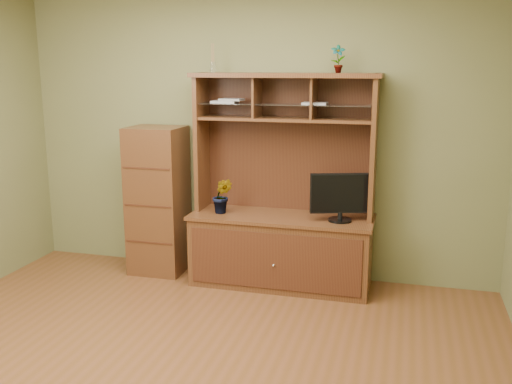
% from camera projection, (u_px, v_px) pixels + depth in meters
% --- Properties ---
extents(room, '(4.54, 4.04, 2.74)m').
position_uv_depth(room, '(167.00, 170.00, 3.43)').
color(room, brown).
rests_on(room, ground).
extents(media_hutch, '(1.66, 0.61, 1.90)m').
position_uv_depth(media_hutch, '(282.00, 228.00, 5.15)').
color(media_hutch, '#422513').
rests_on(media_hutch, room).
extents(monitor, '(0.51, 0.21, 0.42)m').
position_uv_depth(monitor, '(341.00, 196.00, 4.86)').
color(monitor, black).
rests_on(monitor, media_hutch).
extents(orchid_plant, '(0.20, 0.17, 0.32)m').
position_uv_depth(orchid_plant, '(222.00, 196.00, 5.14)').
color(orchid_plant, '#2B6021').
rests_on(orchid_plant, media_hutch).
extents(top_plant, '(0.14, 0.10, 0.23)m').
position_uv_depth(top_plant, '(338.00, 59.00, 4.78)').
color(top_plant, '#255F21').
rests_on(top_plant, media_hutch).
extents(reed_diffuser, '(0.05, 0.05, 0.25)m').
position_uv_depth(reed_diffuser, '(213.00, 61.00, 5.07)').
color(reed_diffuser, silver).
rests_on(reed_diffuser, media_hutch).
extents(magazines, '(1.04, 0.18, 0.04)m').
position_uv_depth(magazines, '(255.00, 102.00, 5.05)').
color(magazines, '#ADAEB2').
rests_on(magazines, media_hutch).
extents(side_cabinet, '(0.50, 0.46, 1.40)m').
position_uv_depth(side_cabinet, '(158.00, 200.00, 5.44)').
color(side_cabinet, '#422513').
rests_on(side_cabinet, room).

